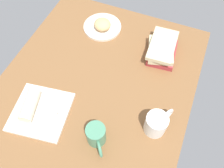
{
  "coord_description": "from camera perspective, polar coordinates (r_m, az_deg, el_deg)",
  "views": [
    {
      "loc": [
        -51.75,
        -29.67,
        99.47
      ],
      "look_at": [
        1.83,
        -7.92,
        7.0
      ],
      "focal_mm": 37.98,
      "sensor_mm": 36.0,
      "label": 1
    }
  ],
  "objects": [
    {
      "name": "scone_pastry",
      "position": [
        1.32,
        -2.33,
        14.13
      ],
      "size": [
        13.01,
        13.01,
        5.25
      ],
      "primitive_type": "ellipsoid",
      "rotation": [
        0.0,
        0.0,
        3.93
      ],
      "color": "tan",
      "rests_on": "round_plate"
    },
    {
      "name": "dining_table",
      "position": [
        1.14,
        -4.03,
        -0.79
      ],
      "size": [
        110.0,
        90.0,
        4.0
      ],
      "primitive_type": "cube",
      "color": "brown",
      "rests_on": "ground"
    },
    {
      "name": "coffee_mug",
      "position": [
        0.99,
        10.69,
        -9.28
      ],
      "size": [
        13.39,
        9.97,
        10.17
      ],
      "color": "white",
      "rests_on": "dining_table"
    },
    {
      "name": "breakfast_wrap",
      "position": [
        1.08,
        -19.18,
        -4.84
      ],
      "size": [
        15.29,
        9.14,
        5.73
      ],
      "primitive_type": "cylinder",
      "rotation": [
        1.57,
        0.0,
        4.97
      ],
      "color": "beige",
      "rests_on": "square_plate"
    },
    {
      "name": "square_plate",
      "position": [
        1.09,
        -16.74,
        -6.44
      ],
      "size": [
        27.25,
        27.25,
        1.6
      ],
      "primitive_type": "cube",
      "rotation": [
        0.0,
        0.0,
        0.15
      ],
      "color": "silver",
      "rests_on": "dining_table"
    },
    {
      "name": "sauce_cup",
      "position": [
        1.05,
        -14.5,
        -6.87
      ],
      "size": [
        5.67,
        5.67,
        2.56
      ],
      "color": "silver",
      "rests_on": "square_plate"
    },
    {
      "name": "book_stack",
      "position": [
        1.23,
        11.92,
        8.1
      ],
      "size": [
        22.55,
        16.63,
        7.4
      ],
      "color": "#A53338",
      "rests_on": "dining_table"
    },
    {
      "name": "second_mug",
      "position": [
        0.96,
        -3.79,
        -12.28
      ],
      "size": [
        11.71,
        10.02,
        10.18
      ],
      "color": "#4C8C6B",
      "rests_on": "dining_table"
    },
    {
      "name": "round_plate",
      "position": [
        1.36,
        -2.33,
        13.59
      ],
      "size": [
        20.89,
        20.89,
        1.4
      ],
      "primitive_type": "cylinder",
      "color": "silver",
      "rests_on": "dining_table"
    }
  ]
}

